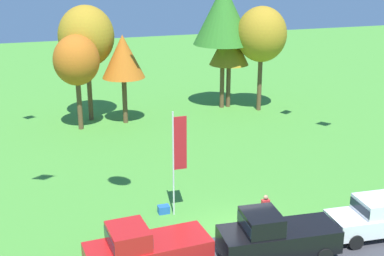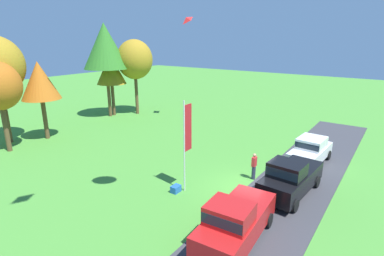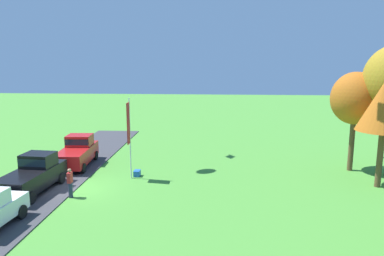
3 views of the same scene
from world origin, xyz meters
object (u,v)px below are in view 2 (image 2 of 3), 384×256
Objects in this scene: car_pickup_by_flagpole at (235,221)px; tree_far_right at (105,46)px; flag_banner at (187,134)px; car_pickup_mid_row at (290,177)px; car_sedan_far_end at (310,150)px; tree_lone_near at (111,70)px; cooler_box at (176,189)px; tree_left_of_center at (40,81)px; person_on_lawn at (254,166)px; kite_diamond_topmost at (186,19)px; tree_far_left at (135,60)px.

car_pickup_by_flagpole is 0.51× the size of tree_far_right.
flag_banner is (-8.85, -17.23, -4.29)m from tree_far_right.
car_sedan_far_end is at bearing 2.93° from car_pickup_mid_row.
tree_lone_near reaches higher than cooler_box.
person_on_lawn is at bearing -80.42° from tree_left_of_center.
car_pickup_by_flagpole is 6.52m from person_on_lawn.
car_pickup_mid_row is 6.44m from cooler_box.
tree_lone_near is (5.98, 19.93, 4.28)m from person_on_lawn.
car_sedan_far_end is at bearing -26.07° from person_on_lawn.
kite_diamond_topmost is at bearing 42.00° from car_pickup_by_flagpole.
tree_far_left is 14.98× the size of cooler_box.
tree_left_of_center is 16.03m from cooler_box.
person_on_lawn is 18.90m from tree_left_of_center.
car_pickup_by_flagpole is 5.50m from car_pickup_mid_row.
tree_far_left is 20.40m from cooler_box.
car_pickup_mid_row is 24.09m from tree_far_right.
tree_far_right is 1.48× the size of tree_lone_near.
person_on_lawn is 20.59m from tree_far_left.
car_pickup_mid_row is 23.04m from tree_far_left.
cooler_box is (-3.37, 5.42, -0.91)m from car_pickup_mid_row.
tree_left_of_center is at bearing 110.40° from car_sedan_far_end.
car_pickup_by_flagpole is 25.34m from tree_lone_near.
tree_lone_near is 10.10m from kite_diamond_topmost.
kite_diamond_topmost reaches higher than tree_far_right.
car_pickup_by_flagpole is at bearing 178.33° from car_sedan_far_end.
tree_far_right reaches higher than tree_left_of_center.
car_sedan_far_end is 0.67× the size of tree_left_of_center.
cooler_box is at bearing 155.87° from flag_banner.
car_pickup_by_flagpole is at bearing -119.24° from tree_lone_near.
car_pickup_mid_row is 5.28× the size of kite_diamond_topmost.
car_pickup_mid_row is (5.47, -0.58, 0.00)m from car_pickup_by_flagpole.
cooler_box is at bearing -120.75° from tree_lone_near.
flag_banner is at bearing -117.17° from tree_far_right.
kite_diamond_topmost reaches higher than flag_banner.
tree_left_of_center is at bearing -169.05° from tree_lone_near.
tree_far_left is at bearing 80.29° from car_sedan_far_end.
person_on_lawn is (0.76, 2.48, -0.23)m from car_pickup_mid_row.
cooler_box is (-10.11, -16.99, -4.95)m from tree_lone_near.
tree_far_right is 2.57m from tree_lone_near.
tree_left_of_center reaches higher than flag_banner.
car_pickup_by_flagpole is at bearing -118.12° from tree_far_right.
car_pickup_by_flagpole reaches higher than person_on_lawn.
car_pickup_by_flagpole is at bearing -125.31° from tree_far_left.
cooler_box is at bearing -119.35° from tree_far_right.
car_pickup_by_flagpole is 0.61× the size of tree_far_left.
kite_diamond_topmost reaches higher than tree_lone_near.
cooler_box is (-1.06, -15.24, -4.85)m from tree_left_of_center.
car_sedan_far_end is at bearing -92.28° from tree_far_right.
flag_banner is (2.78, 4.53, 2.27)m from car_pickup_by_flagpole.
car_pickup_by_flagpole is 0.77× the size of tree_left_of_center.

